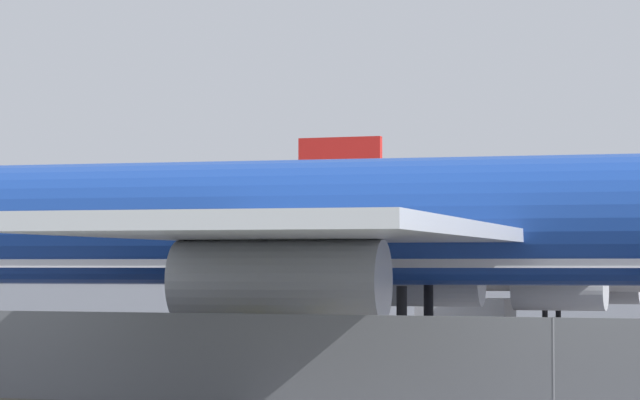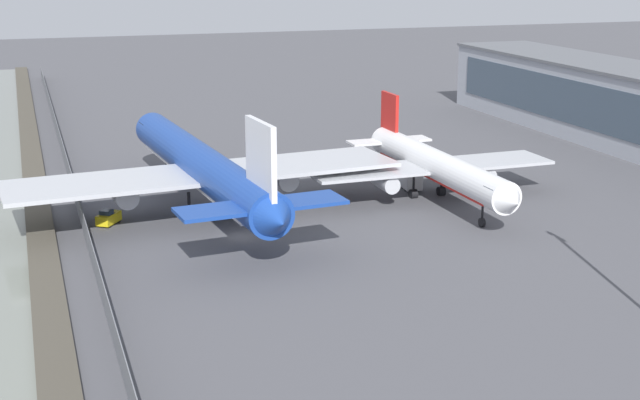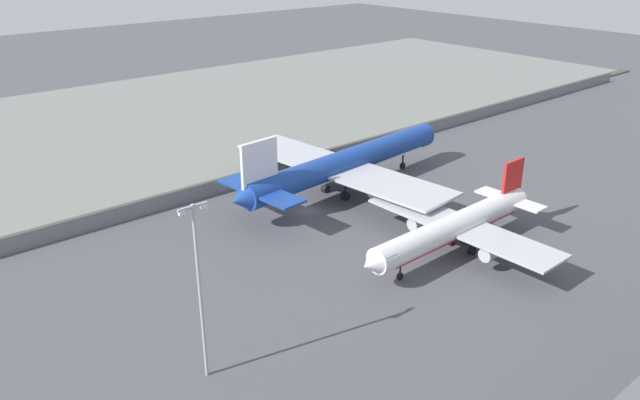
# 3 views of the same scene
# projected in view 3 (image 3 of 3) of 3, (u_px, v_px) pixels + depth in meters

# --- Properties ---
(ground_plane) EXTENTS (500.00, 500.00, 0.00)m
(ground_plane) POSITION_uv_depth(u_px,v_px,m) (307.00, 210.00, 108.02)
(ground_plane) COLOR #4C4C51
(waterfront_lagoon) EXTENTS (320.00, 98.00, 0.01)m
(waterfront_lagoon) POSITION_uv_depth(u_px,v_px,m) (130.00, 123.00, 157.87)
(waterfront_lagoon) COLOR gray
(waterfront_lagoon) RESTS_ON ground
(shoreline_seawall) EXTENTS (320.00, 3.00, 0.50)m
(shoreline_seawall) POSITION_uv_depth(u_px,v_px,m) (241.00, 176.00, 122.32)
(shoreline_seawall) COLOR #474238
(shoreline_seawall) RESTS_ON ground
(perimeter_fence) EXTENTS (280.00, 0.10, 2.79)m
(perimeter_fence) POSITION_uv_depth(u_px,v_px,m) (254.00, 177.00, 118.71)
(perimeter_fence) COLOR slate
(perimeter_fence) RESTS_ON ground
(cargo_jet_blue) EXTENTS (53.32, 46.36, 14.56)m
(cargo_jet_blue) POSITION_uv_depth(u_px,v_px,m) (345.00, 164.00, 113.34)
(cargo_jet_blue) COLOR #193D93
(cargo_jet_blue) RESTS_ON ground
(passenger_jet_white_red) EXTENTS (37.31, 31.60, 11.51)m
(passenger_jet_white_red) POSITION_uv_depth(u_px,v_px,m) (456.00, 226.00, 91.78)
(passenger_jet_white_red) COLOR white
(passenger_jet_white_red) RESTS_ON ground
(baggage_tug) EXTENTS (3.54, 3.15, 1.80)m
(baggage_tug) POSITION_uv_depth(u_px,v_px,m) (302.00, 173.00, 122.40)
(baggage_tug) COLOR yellow
(baggage_tug) RESTS_ON ground
(ops_van) EXTENTS (5.37, 2.56, 2.48)m
(ops_van) POSITION_uv_depth(u_px,v_px,m) (479.00, 231.00, 97.30)
(ops_van) COLOR white
(ops_van) RESTS_ON ground
(apron_light_mast_apron_west) EXTENTS (3.20, 0.40, 20.18)m
(apron_light_mast_apron_west) POSITION_uv_depth(u_px,v_px,m) (199.00, 284.00, 63.14)
(apron_light_mast_apron_west) COLOR #A8A8AD
(apron_light_mast_apron_west) RESTS_ON ground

